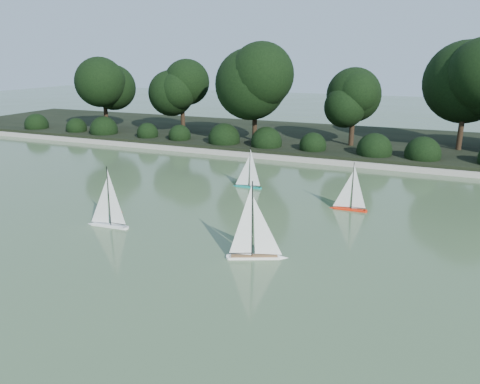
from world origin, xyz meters
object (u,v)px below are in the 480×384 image
(sailboat_white_b, at_px, (259,246))
(race_buoy, at_px, (119,213))
(sailboat_teal, at_px, (246,181))
(sailboat_white_a, at_px, (106,216))
(sailboat_orange, at_px, (347,202))

(sailboat_white_b, bearing_deg, race_buoy, 164.45)
(sailboat_teal, bearing_deg, sailboat_white_b, -64.97)
(sailboat_teal, bearing_deg, sailboat_white_a, -112.03)
(sailboat_white_a, distance_m, sailboat_orange, 6.00)
(sailboat_white_a, bearing_deg, race_buoy, 109.36)
(sailboat_orange, xyz_separation_m, sailboat_teal, (-3.19, 0.94, -0.01))
(race_buoy, bearing_deg, sailboat_white_a, -70.64)
(sailboat_white_b, distance_m, sailboat_teal, 5.10)
(sailboat_white_a, height_order, sailboat_orange, sailboat_white_a)
(sailboat_white_b, distance_m, race_buoy, 4.40)
(sailboat_white_a, xyz_separation_m, sailboat_orange, (4.95, 3.40, -0.03))
(sailboat_white_a, distance_m, sailboat_teal, 4.68)
(sailboat_orange, distance_m, race_buoy, 5.83)
(sailboat_white_a, distance_m, race_buoy, 0.98)
(sailboat_white_a, bearing_deg, sailboat_white_b, -4.10)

